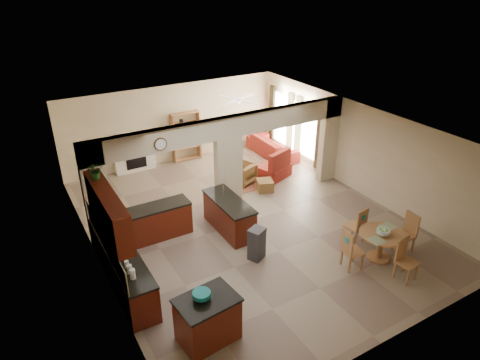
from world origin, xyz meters
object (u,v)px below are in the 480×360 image
armchair (242,173)px  sofa (272,146)px  kitchen_island (208,319)px  dining_table (381,242)px

armchair → sofa: bearing=-167.6°
kitchen_island → armchair: bearing=47.8°
dining_table → armchair: (-0.78, 5.24, -0.15)m
kitchen_island → sofa: 9.14m
sofa → dining_table: bearing=169.5°
dining_table → armchair: size_ratio=1.45×
dining_table → sofa: bearing=78.4°
kitchen_island → dining_table: 4.73m
dining_table → armchair: 5.30m
kitchen_island → dining_table: bearing=-4.1°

